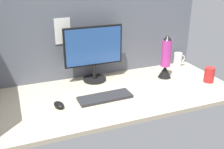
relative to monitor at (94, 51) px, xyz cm
name	(u,v)px	position (x,y,z in cm)	size (l,w,h in cm)	color
ground_plane	(110,94)	(3.86, -25.14, -25.60)	(180.00, 80.00, 3.00)	tan
cubicle_wall_back	(93,28)	(3.83, 12.36, 14.71)	(180.00, 5.50, 77.61)	#565B66
monitor	(94,51)	(0.00, 0.00, 0.00)	(45.57, 18.00, 43.06)	black
keyboard	(105,97)	(-2.99, -33.05, -23.10)	(37.00, 13.00, 2.00)	#262628
mouse	(59,105)	(-34.67, -33.38, -22.40)	(5.60, 9.60, 3.40)	black
mug_ceramic_white	(178,60)	(79.15, 1.83, -17.79)	(11.18, 7.12, 12.54)	white
mug_red_plastic	(209,75)	(81.99, -35.97, -18.17)	(7.64, 7.64, 11.87)	red
lava_lamp	(166,60)	(54.93, -15.37, -9.38)	(10.72, 10.72, 35.09)	black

